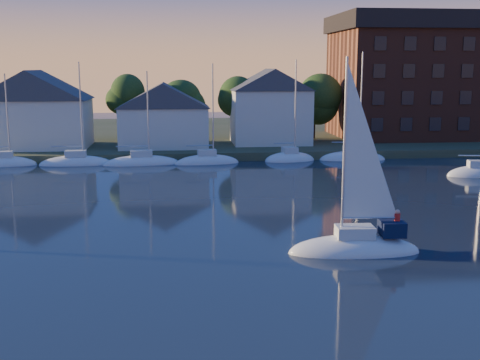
{
  "coord_description": "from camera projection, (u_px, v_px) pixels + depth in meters",
  "views": [
    {
      "loc": [
        -4.48,
        -20.07,
        11.0
      ],
      "look_at": [
        0.02,
        22.0,
        3.04
      ],
      "focal_mm": 45.0,
      "sensor_mm": 36.0,
      "label": 1
    }
  ],
  "objects": [
    {
      "name": "drifting_sailboat_right",
      "position": [
        476.0,
        175.0,
        61.43
      ],
      "size": [
        6.09,
        2.83,
        9.72
      ],
      "rotation": [
        0.0,
        0.0,
        -0.15
      ],
      "color": "silver",
      "rests_on": "ground"
    },
    {
      "name": "tree_line",
      "position": [
        223.0,
        95.0,
        82.55
      ],
      "size": [
        93.4,
        5.4,
        8.9
      ],
      "color": "#332217",
      "rests_on": "shoreline_land"
    },
    {
      "name": "condo_block",
      "position": [
        441.0,
        75.0,
        87.32
      ],
      "size": [
        31.0,
        17.0,
        17.4
      ],
      "color": "brown",
      "rests_on": "shoreline_land"
    },
    {
      "name": "moored_fleet",
      "position": [
        111.0,
        164.0,
        68.72
      ],
      "size": [
        63.5,
        2.4,
        12.05
      ],
      "color": "silver",
      "rests_on": "ground"
    },
    {
      "name": "shoreline_land",
      "position": [
        204.0,
        137.0,
        95.4
      ],
      "size": [
        160.0,
        50.0,
        2.0
      ],
      "primitive_type": "cube",
      "color": "#364125",
      "rests_on": "ground"
    },
    {
      "name": "clubhouse_east",
      "position": [
        270.0,
        105.0,
        79.49
      ],
      "size": [
        10.5,
        8.4,
        9.8
      ],
      "color": "beige",
      "rests_on": "shoreline_land"
    },
    {
      "name": "clubhouse_centre",
      "position": [
        164.0,
        114.0,
        76.23
      ],
      "size": [
        11.55,
        8.4,
        8.08
      ],
      "color": "beige",
      "rests_on": "shoreline_land"
    },
    {
      "name": "hero_sailboat",
      "position": [
        357.0,
        244.0,
        36.1
      ],
      "size": [
        8.13,
        3.06,
        12.7
      ],
      "rotation": [
        0.0,
        0.0,
        3.08
      ],
      "color": "silver",
      "rests_on": "ground"
    },
    {
      "name": "wooden_dock",
      "position": [
        214.0,
        159.0,
        72.92
      ],
      "size": [
        120.0,
        3.0,
        1.0
      ],
      "primitive_type": "cube",
      "color": "brown",
      "rests_on": "ground"
    },
    {
      "name": "clubhouse_west",
      "position": [
        35.0,
        108.0,
        75.39
      ],
      "size": [
        13.65,
        9.45,
        9.64
      ],
      "color": "beige",
      "rests_on": "shoreline_land"
    }
  ]
}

